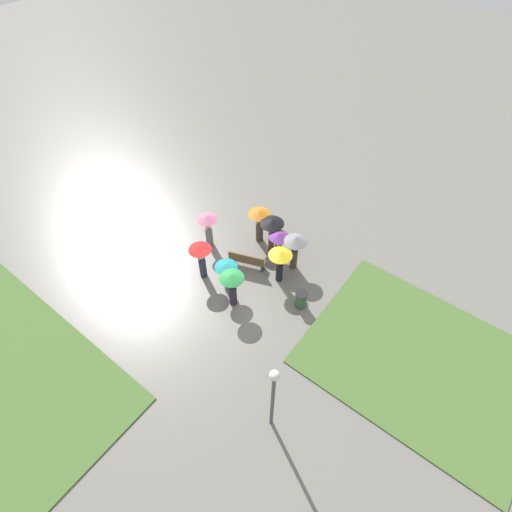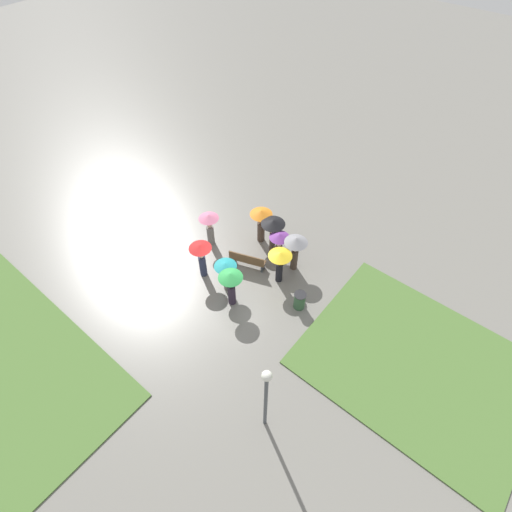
% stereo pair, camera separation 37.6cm
% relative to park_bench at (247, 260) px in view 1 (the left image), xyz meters
% --- Properties ---
extents(ground_plane, '(90.00, 90.00, 0.00)m').
position_rel_park_bench_xyz_m(ground_plane, '(-0.25, 1.42, -0.47)').
color(ground_plane, slate).
extents(lawn_patch_near, '(8.12, 6.50, 0.06)m').
position_rel_park_bench_xyz_m(lawn_patch_near, '(-8.11, -0.36, -0.44)').
color(lawn_patch_near, '#4C7033').
rests_on(lawn_patch_near, ground_plane).
extents(park_bench, '(1.70, 0.97, 0.90)m').
position_rel_park_bench_xyz_m(park_bench, '(0.00, 0.00, 0.00)').
color(park_bench, brown).
rests_on(park_bench, ground_plane).
extents(lamp_post, '(0.32, 0.32, 3.73)m').
position_rel_park_bench_xyz_m(lamp_post, '(-5.00, 4.99, 1.99)').
color(lamp_post, '#474C51').
rests_on(lamp_post, ground_plane).
extents(trash_bin, '(0.52, 0.52, 0.84)m').
position_rel_park_bench_xyz_m(trash_bin, '(-3.12, 0.31, -0.04)').
color(trash_bin, '#335638').
rests_on(trash_bin, ground_plane).
extents(crowd_person_yellow, '(1.03, 1.03, 1.80)m').
position_rel_park_bench_xyz_m(crowd_person_yellow, '(-1.58, -0.30, 0.84)').
color(crowd_person_yellow, black).
rests_on(crowd_person_yellow, ground_plane).
extents(crowd_person_teal, '(0.96, 0.96, 1.70)m').
position_rel_park_bench_xyz_m(crowd_person_teal, '(-0.13, 1.52, 0.79)').
color(crowd_person_teal, slate).
rests_on(crowd_person_teal, ground_plane).
extents(crowd_person_green, '(1.01, 1.01, 1.93)m').
position_rel_park_bench_xyz_m(crowd_person_green, '(-0.79, 1.93, 0.94)').
color(crowd_person_green, '#2D2333').
rests_on(crowd_person_green, ground_plane).
extents(crowd_person_orange, '(1.05, 1.05, 1.90)m').
position_rel_park_bench_xyz_m(crowd_person_orange, '(0.61, -1.76, 0.88)').
color(crowd_person_orange, '#47382D').
rests_on(crowd_person_orange, ground_plane).
extents(crowd_person_grey, '(1.04, 1.04, 1.94)m').
position_rel_park_bench_xyz_m(crowd_person_grey, '(-1.67, -1.31, 0.99)').
color(crowd_person_grey, '#47382D').
rests_on(crowd_person_grey, ground_plane).
extents(crowd_person_purple, '(0.91, 0.91, 1.78)m').
position_rel_park_bench_xyz_m(crowd_person_purple, '(-0.89, -1.18, 0.77)').
color(crowd_person_purple, '#47382D').
rests_on(crowd_person_purple, ground_plane).
extents(crowd_person_pink, '(0.95, 0.95, 1.82)m').
position_rel_park_bench_xyz_m(crowd_person_pink, '(2.34, -0.07, 0.77)').
color(crowd_person_pink, slate).
rests_on(crowd_person_pink, ground_plane).
extents(crowd_person_red, '(0.98, 0.98, 1.91)m').
position_rel_park_bench_xyz_m(crowd_person_red, '(1.24, 1.58, 0.87)').
color(crowd_person_red, '#282D47').
rests_on(crowd_person_red, ground_plane).
extents(crowd_person_black, '(1.10, 1.10, 1.93)m').
position_rel_park_bench_xyz_m(crowd_person_black, '(-0.23, -1.56, 1.03)').
color(crowd_person_black, '#47382D').
rests_on(crowd_person_black, ground_plane).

